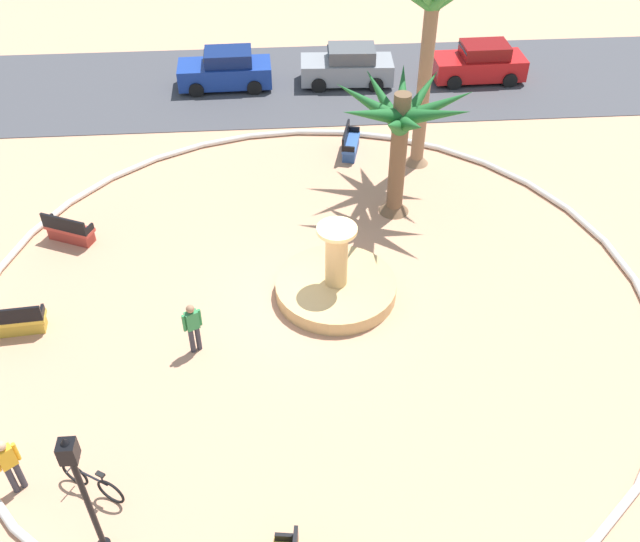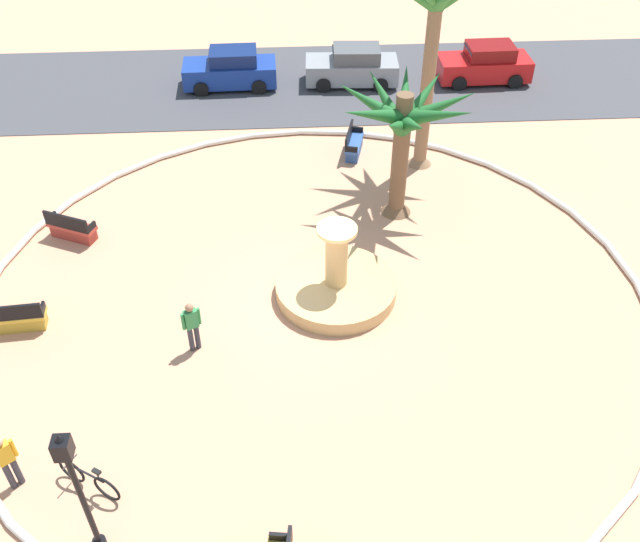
{
  "view_description": "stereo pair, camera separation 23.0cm",
  "coord_description": "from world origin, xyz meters",
  "px_view_note": "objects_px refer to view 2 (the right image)",
  "views": [
    {
      "loc": [
        -0.92,
        -15.1,
        13.91
      ],
      "look_at": [
        0.2,
        0.05,
        1.0
      ],
      "focal_mm": 39.54,
      "sensor_mm": 36.0,
      "label": 1
    },
    {
      "loc": [
        -0.69,
        -15.11,
        13.91
      ],
      "look_at": [
        0.2,
        0.05,
        1.0
      ],
      "focal_mm": 39.54,
      "sensor_mm": 36.0,
      "label": 2
    }
  ],
  "objects_px": {
    "palm_tree_near_fountain": "(403,123)",
    "bicycle_red_frame": "(89,479)",
    "person_cyclist_helmet": "(6,459)",
    "parked_car_second": "(352,67)",
    "palm_tree_by_curb": "(435,12)",
    "parked_car_leftmost": "(231,70)",
    "fountain": "(336,285)",
    "bench_north": "(17,319)",
    "lamppost": "(78,487)",
    "parked_car_third": "(485,64)",
    "person_cyclist_photo": "(192,324)",
    "bench_west": "(72,229)",
    "bench_east": "(353,145)"
  },
  "relations": [
    {
      "from": "palm_tree_near_fountain",
      "to": "lamppost",
      "type": "distance_m",
      "value": 14.03
    },
    {
      "from": "bench_north",
      "to": "person_cyclist_helmet",
      "type": "bearing_deg",
      "value": -75.77
    },
    {
      "from": "lamppost",
      "to": "person_cyclist_helmet",
      "type": "distance_m",
      "value": 3.0
    },
    {
      "from": "palm_tree_near_fountain",
      "to": "parked_car_third",
      "type": "xyz_separation_m",
      "value": [
        5.27,
        9.75,
        -2.56
      ]
    },
    {
      "from": "parked_car_second",
      "to": "fountain",
      "type": "bearing_deg",
      "value": -97.29
    },
    {
      "from": "palm_tree_near_fountain",
      "to": "person_cyclist_helmet",
      "type": "bearing_deg",
      "value": -135.04
    },
    {
      "from": "parked_car_leftmost",
      "to": "bench_east",
      "type": "bearing_deg",
      "value": -51.16
    },
    {
      "from": "bench_north",
      "to": "parked_car_second",
      "type": "relative_size",
      "value": 0.4
    },
    {
      "from": "palm_tree_near_fountain",
      "to": "parked_car_third",
      "type": "bearing_deg",
      "value": 61.62
    },
    {
      "from": "lamppost",
      "to": "person_cyclist_helmet",
      "type": "xyz_separation_m",
      "value": [
        -2.14,
        1.64,
        -1.31
      ]
    },
    {
      "from": "fountain",
      "to": "bench_east",
      "type": "relative_size",
      "value": 2.11
    },
    {
      "from": "lamppost",
      "to": "person_cyclist_photo",
      "type": "relative_size",
      "value": 2.37
    },
    {
      "from": "person_cyclist_helmet",
      "to": "parked_car_third",
      "type": "bearing_deg",
      "value": 52.29
    },
    {
      "from": "person_cyclist_photo",
      "to": "person_cyclist_helmet",
      "type": "bearing_deg",
      "value": -132.77
    },
    {
      "from": "bench_north",
      "to": "parked_car_leftmost",
      "type": "distance_m",
      "value": 15.72
    },
    {
      "from": "bicycle_red_frame",
      "to": "person_cyclist_photo",
      "type": "xyz_separation_m",
      "value": [
        1.98,
        4.2,
        0.52
      ]
    },
    {
      "from": "lamppost",
      "to": "person_cyclist_photo",
      "type": "xyz_separation_m",
      "value": [
        1.53,
        5.61,
        -1.35
      ]
    },
    {
      "from": "fountain",
      "to": "palm_tree_by_curb",
      "type": "xyz_separation_m",
      "value": [
        3.63,
        7.0,
        5.32
      ]
    },
    {
      "from": "fountain",
      "to": "parked_car_leftmost",
      "type": "height_order",
      "value": "fountain"
    },
    {
      "from": "parked_car_leftmost",
      "to": "fountain",
      "type": "bearing_deg",
      "value": -75.65
    },
    {
      "from": "fountain",
      "to": "palm_tree_by_curb",
      "type": "relative_size",
      "value": 0.49
    },
    {
      "from": "bench_north",
      "to": "bicycle_red_frame",
      "type": "height_order",
      "value": "bench_north"
    },
    {
      "from": "bench_east",
      "to": "bench_north",
      "type": "height_order",
      "value": "same"
    },
    {
      "from": "lamppost",
      "to": "parked_car_second",
      "type": "relative_size",
      "value": 0.94
    },
    {
      "from": "bench_north",
      "to": "parked_car_leftmost",
      "type": "relative_size",
      "value": 0.41
    },
    {
      "from": "palm_tree_near_fountain",
      "to": "parked_car_leftmost",
      "type": "height_order",
      "value": "palm_tree_near_fountain"
    },
    {
      "from": "palm_tree_by_curb",
      "to": "person_cyclist_photo",
      "type": "bearing_deg",
      "value": -130.22
    },
    {
      "from": "palm_tree_near_fountain",
      "to": "bench_north",
      "type": "bearing_deg",
      "value": -156.33
    },
    {
      "from": "lamppost",
      "to": "parked_car_leftmost",
      "type": "relative_size",
      "value": 0.95
    },
    {
      "from": "palm_tree_near_fountain",
      "to": "person_cyclist_photo",
      "type": "distance_m",
      "value": 9.02
    },
    {
      "from": "person_cyclist_helmet",
      "to": "parked_car_second",
      "type": "height_order",
      "value": "person_cyclist_helmet"
    },
    {
      "from": "parked_car_leftmost",
      "to": "parked_car_second",
      "type": "height_order",
      "value": "same"
    },
    {
      "from": "palm_tree_near_fountain",
      "to": "bench_north",
      "type": "xyz_separation_m",
      "value": [
        -11.24,
        -4.93,
        -2.99
      ]
    },
    {
      "from": "palm_tree_by_curb",
      "to": "parked_car_third",
      "type": "bearing_deg",
      "value": 59.54
    },
    {
      "from": "person_cyclist_photo",
      "to": "parked_car_second",
      "type": "xyz_separation_m",
      "value": [
        5.72,
        15.8,
        -0.13
      ]
    },
    {
      "from": "parked_car_second",
      "to": "palm_tree_near_fountain",
      "type": "bearing_deg",
      "value": -86.62
    },
    {
      "from": "palm_tree_near_fountain",
      "to": "parked_car_third",
      "type": "distance_m",
      "value": 11.37
    },
    {
      "from": "bench_west",
      "to": "person_cyclist_photo",
      "type": "distance_m",
      "value": 6.71
    },
    {
      "from": "palm_tree_near_fountain",
      "to": "lamppost",
      "type": "relative_size",
      "value": 1.19
    },
    {
      "from": "palm_tree_near_fountain",
      "to": "lamppost",
      "type": "height_order",
      "value": "palm_tree_near_fountain"
    },
    {
      "from": "bench_west",
      "to": "palm_tree_near_fountain",
      "type": "bearing_deg",
      "value": 4.58
    },
    {
      "from": "bench_north",
      "to": "parked_car_third",
      "type": "height_order",
      "value": "parked_car_third"
    },
    {
      "from": "palm_tree_near_fountain",
      "to": "bicycle_red_frame",
      "type": "height_order",
      "value": "palm_tree_near_fountain"
    },
    {
      "from": "parked_car_third",
      "to": "fountain",
      "type": "bearing_deg",
      "value": -118.95
    },
    {
      "from": "palm_tree_by_curb",
      "to": "person_cyclist_helmet",
      "type": "bearing_deg",
      "value": -131.03
    },
    {
      "from": "fountain",
      "to": "bench_north",
      "type": "relative_size",
      "value": 2.15
    },
    {
      "from": "palm_tree_near_fountain",
      "to": "palm_tree_by_curb",
      "type": "bearing_deg",
      "value": 66.68
    },
    {
      "from": "palm_tree_by_curb",
      "to": "bench_west",
      "type": "distance_m",
      "value": 13.55
    },
    {
      "from": "parked_car_leftmost",
      "to": "bicycle_red_frame",
      "type": "bearing_deg",
      "value": -96.76
    },
    {
      "from": "parked_car_leftmost",
      "to": "palm_tree_near_fountain",
      "type": "bearing_deg",
      "value": -59.09
    }
  ]
}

